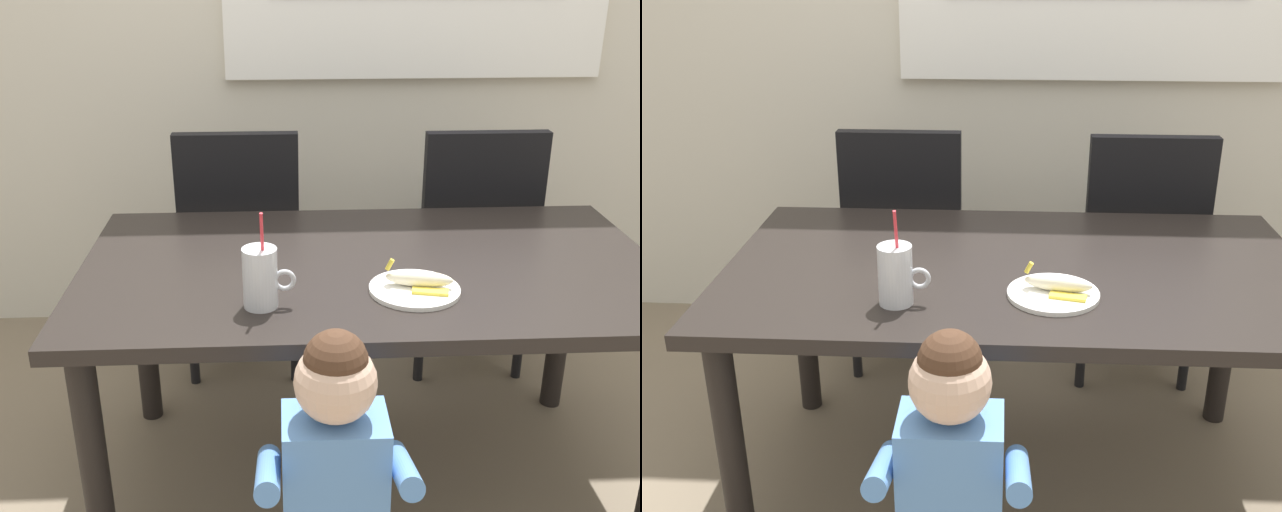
{
  "view_description": "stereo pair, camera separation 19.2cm",
  "coord_description": "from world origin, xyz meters",
  "views": [
    {
      "loc": [
        -0.24,
        -1.86,
        1.53
      ],
      "look_at": [
        -0.15,
        -0.09,
        0.79
      ],
      "focal_mm": 41.5,
      "sensor_mm": 36.0,
      "label": 1
    },
    {
      "loc": [
        -0.05,
        -1.86,
        1.53
      ],
      "look_at": [
        -0.15,
        -0.09,
        0.79
      ],
      "focal_mm": 41.5,
      "sensor_mm": 36.0,
      "label": 2
    }
  ],
  "objects": [
    {
      "name": "snack_plate",
      "position": [
        0.09,
        -0.19,
        0.73
      ],
      "size": [
        0.23,
        0.23,
        0.01
      ],
      "primitive_type": "cylinder",
      "color": "white",
      "rests_on": "dining_table"
    },
    {
      "name": "peeled_banana",
      "position": [
        0.1,
        -0.19,
        0.76
      ],
      "size": [
        0.18,
        0.12,
        0.07
      ],
      "rotation": [
        0.0,
        0.0,
        -0.22
      ],
      "color": "#F4EAC6",
      "rests_on": "snack_plate"
    },
    {
      "name": "milk_cup",
      "position": [
        -0.3,
        -0.25,
        0.79
      ],
      "size": [
        0.13,
        0.08,
        0.25
      ],
      "color": "silver",
      "rests_on": "dining_table"
    },
    {
      "name": "dining_chair_right",
      "position": [
        0.45,
        0.65,
        0.54
      ],
      "size": [
        0.44,
        0.44,
        0.96
      ],
      "rotation": [
        0.0,
        0.0,
        3.14
      ],
      "color": "black",
      "rests_on": "ground"
    },
    {
      "name": "ground_plane",
      "position": [
        0.0,
        0.0,
        0.0
      ],
      "size": [
        24.0,
        24.0,
        0.0
      ],
      "primitive_type": "plane",
      "color": "#7A6B56"
    },
    {
      "name": "dining_chair_left",
      "position": [
        -0.39,
        0.68,
        0.54
      ],
      "size": [
        0.44,
        0.45,
        0.96
      ],
      "rotation": [
        0.0,
        0.0,
        3.14
      ],
      "color": "black",
      "rests_on": "ground"
    },
    {
      "name": "dining_table",
      "position": [
        0.0,
        0.0,
        0.64
      ],
      "size": [
        1.59,
        0.89,
        0.73
      ],
      "color": "black",
      "rests_on": "ground"
    },
    {
      "name": "toddler_standing",
      "position": [
        -0.14,
        -0.6,
        0.53
      ],
      "size": [
        0.33,
        0.24,
        0.84
      ],
      "color": "#3F4760",
      "rests_on": "ground"
    }
  ]
}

